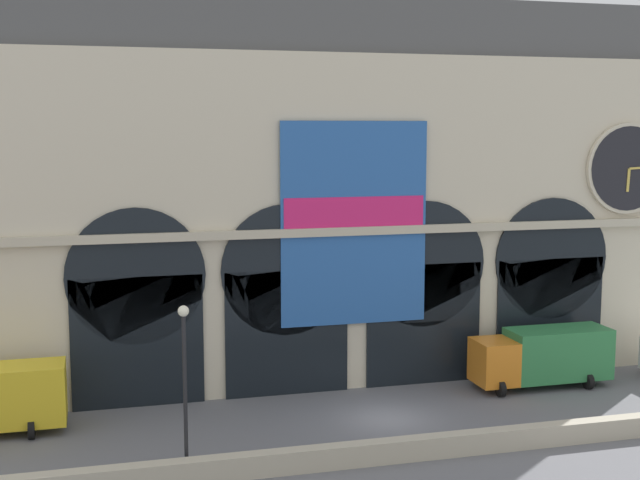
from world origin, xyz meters
The scene contains 5 objects.
ground_plane centered at (0.00, 0.00, 0.00)m, with size 200.00×200.00×0.00m, color slate.
quay_parapet_wall centered at (0.00, -4.99, 0.47)m, with size 90.00×0.70×0.94m, color #B2A891.
station_building centered at (0.04, 7.09, 9.99)m, with size 39.27×4.64×20.57m.
box_truck_mideast centered at (9.71, 2.71, 1.70)m, with size 7.50×2.91×3.12m.
street_lamp_quayside centered at (-9.96, -4.19, 4.41)m, with size 0.44×0.44×6.90m.
Camera 1 is at (-13.15, -36.80, 13.71)m, focal length 47.61 mm.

